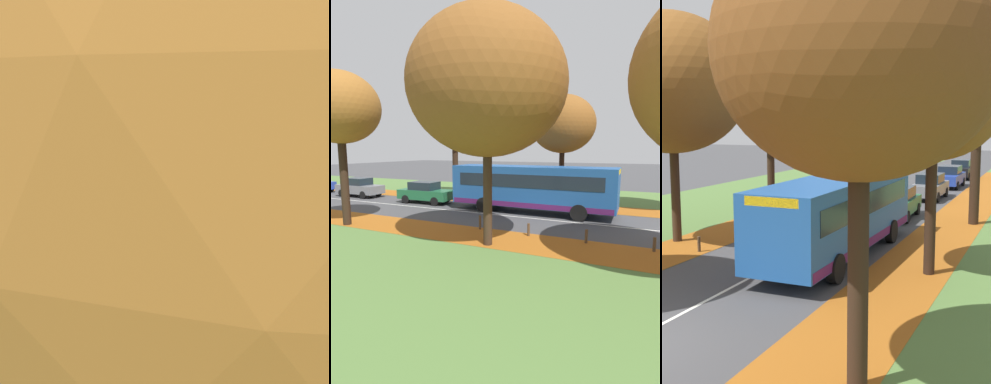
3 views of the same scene
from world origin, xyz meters
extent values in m
cube|color=#517538|center=(-9.20, 20.00, 0.00)|extent=(12.00, 90.00, 0.01)
cube|color=#9E5619|center=(-4.60, 14.00, 0.01)|extent=(2.80, 60.00, 0.00)
cube|color=#9E5619|center=(4.60, 14.00, 0.01)|extent=(2.80, 60.00, 0.00)
cube|color=silver|center=(0.00, 20.00, 0.00)|extent=(0.12, 80.00, 0.01)
cylinder|color=#382619|center=(-5.55, 9.12, 2.09)|extent=(0.38, 0.38, 4.19)
ellipsoid|color=brown|center=(-5.55, 9.12, 6.56)|extent=(6.34, 6.34, 5.70)
cylinder|color=black|center=(-5.67, 17.57, 2.32)|extent=(0.42, 0.42, 4.64)
ellipsoid|color=#935B23|center=(-5.67, 17.57, 6.18)|extent=(4.10, 4.10, 3.69)
cylinder|color=black|center=(5.65, 0.33, 2.20)|extent=(0.40, 0.40, 4.41)
ellipsoid|color=brown|center=(5.65, 0.33, 6.37)|extent=(5.24, 5.24, 4.72)
cylinder|color=black|center=(5.28, 8.48, 2.06)|extent=(0.37, 0.37, 4.13)
ellipsoid|color=brown|center=(5.28, 8.48, 5.86)|extent=(4.60, 4.60, 4.14)
cylinder|color=black|center=(5.48, 17.74, 2.70)|extent=(0.49, 0.49, 5.39)
ellipsoid|color=brown|center=(5.48, 17.74, 6.91)|extent=(4.04, 4.04, 3.64)
cylinder|color=#4C3823|center=(-3.59, 7.96, 0.30)|extent=(0.12, 0.12, 0.61)
cylinder|color=#4C3823|center=(-3.51, 10.58, 0.37)|extent=(0.12, 0.12, 0.73)
cube|color=#1E5199|center=(1.64, 9.55, 1.73)|extent=(2.59, 10.42, 2.50)
cube|color=#19232D|center=(1.60, 4.41, 2.08)|extent=(2.30, 0.12, 1.30)
cube|color=#19232D|center=(1.64, 9.55, 2.13)|extent=(2.62, 9.17, 0.80)
cube|color=#4C1951|center=(1.64, 9.55, 0.66)|extent=(2.61, 10.21, 0.32)
cube|color=yellow|center=(1.60, 4.39, 2.80)|extent=(1.75, 0.10, 0.28)
cylinder|color=black|center=(2.80, 6.32, 0.48)|extent=(0.31, 0.96, 0.96)
cylinder|color=black|center=(0.43, 6.34, 0.48)|extent=(0.31, 0.96, 0.96)
cylinder|color=black|center=(2.86, 12.40, 0.48)|extent=(0.31, 0.96, 0.96)
cylinder|color=black|center=(0.48, 12.42, 0.48)|extent=(0.31, 0.96, 0.96)
cube|color=#1E6038|center=(1.60, 17.92, 0.67)|extent=(1.84, 4.25, 0.70)
cube|color=#19232D|center=(1.59, 18.07, 1.32)|extent=(1.51, 2.06, 0.60)
cylinder|color=black|center=(2.42, 16.65, 0.32)|extent=(0.24, 0.65, 0.64)
cylinder|color=black|center=(0.86, 16.60, 0.32)|extent=(0.24, 0.65, 0.64)
cylinder|color=black|center=(2.33, 19.25, 0.32)|extent=(0.24, 0.65, 0.64)
cylinder|color=black|center=(0.77, 19.20, 0.32)|extent=(0.24, 0.65, 0.64)
cube|color=slate|center=(1.73, 25.14, 0.67)|extent=(1.77, 4.23, 0.70)
cube|color=#19232D|center=(1.73, 25.29, 1.32)|extent=(1.48, 2.04, 0.60)
cylinder|color=black|center=(2.49, 23.83, 0.32)|extent=(0.23, 0.64, 0.64)
cylinder|color=black|center=(0.93, 23.85, 0.32)|extent=(0.23, 0.64, 0.64)
cylinder|color=black|center=(2.53, 26.43, 0.32)|extent=(0.23, 0.64, 0.64)
cylinder|color=black|center=(0.97, 26.46, 0.32)|extent=(0.23, 0.64, 0.64)
cube|color=#233D9E|center=(1.89, 31.46, 0.67)|extent=(1.76, 4.22, 0.70)
cube|color=#19232D|center=(1.89, 31.61, 1.32)|extent=(1.47, 2.04, 0.60)
cylinder|color=black|center=(2.65, 30.15, 0.32)|extent=(0.23, 0.64, 0.64)
cylinder|color=black|center=(1.09, 30.17, 0.32)|extent=(0.23, 0.64, 0.64)
cylinder|color=black|center=(2.69, 32.75, 0.32)|extent=(0.23, 0.64, 0.64)
cylinder|color=black|center=(1.12, 32.77, 0.32)|extent=(0.23, 0.64, 0.64)
cube|color=black|center=(1.73, 37.95, 0.67)|extent=(1.75, 4.22, 0.70)
cube|color=#19232D|center=(1.73, 38.10, 1.32)|extent=(1.47, 2.03, 0.60)
cylinder|color=black|center=(2.53, 36.66, 0.32)|extent=(0.23, 0.64, 0.64)
cylinder|color=black|center=(0.97, 36.64, 0.32)|extent=(0.23, 0.64, 0.64)
cylinder|color=black|center=(2.50, 39.26, 0.32)|extent=(0.23, 0.64, 0.64)
cylinder|color=black|center=(0.94, 39.24, 0.32)|extent=(0.23, 0.64, 0.64)
camera|label=1|loc=(-8.08, -1.99, 6.22)|focal=35.00mm
camera|label=2|loc=(-16.61, 3.61, 4.01)|focal=28.00mm
camera|label=3|loc=(8.85, -8.77, 5.16)|focal=50.00mm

